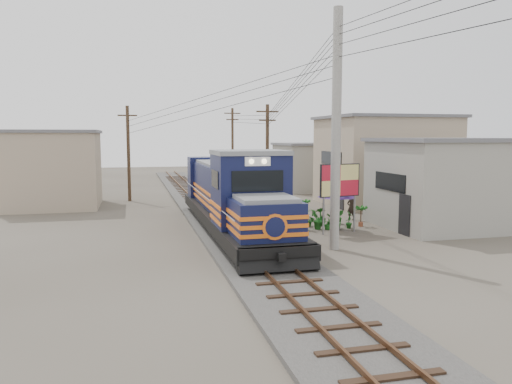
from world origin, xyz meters
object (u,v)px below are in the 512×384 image
object	(u,v)px
locomotive	(232,198)
market_umbrella	(337,193)
vendor	(351,207)
billboard	(340,182)

from	to	relation	value
locomotive	market_umbrella	distance (m)	5.35
market_umbrella	vendor	distance (m)	3.56
billboard	vendor	distance (m)	4.55
market_umbrella	vendor	world-z (taller)	market_umbrella
locomotive	billboard	world-z (taller)	locomotive
market_umbrella	vendor	size ratio (longest dim) A/B	1.71
market_umbrella	vendor	bearing A→B (deg)	52.34
locomotive	vendor	size ratio (longest dim) A/B	10.92
locomotive	vendor	distance (m)	7.76
locomotive	market_umbrella	size ratio (longest dim) A/B	6.40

